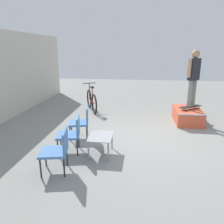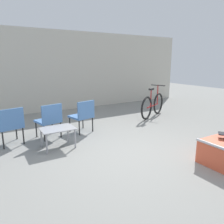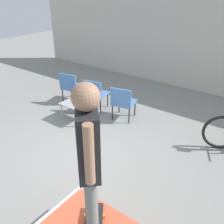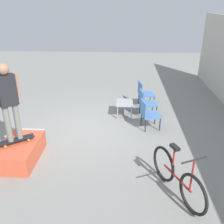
# 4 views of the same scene
# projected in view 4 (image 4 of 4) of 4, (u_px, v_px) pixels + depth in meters

# --- Properties ---
(ground_plane) EXTENTS (24.00, 24.00, 0.00)m
(ground_plane) POSITION_uv_depth(u_px,v_px,m) (87.00, 130.00, 7.40)
(ground_plane) COLOR gray
(skate_ramp_box) EXTENTS (1.39, 0.83, 0.47)m
(skate_ramp_box) POSITION_uv_depth(u_px,v_px,m) (20.00, 151.00, 5.95)
(skate_ramp_box) COLOR #DB5638
(skate_ramp_box) RESTS_ON ground_plane
(skateboard_on_ramp) EXTENTS (0.65, 0.80, 0.07)m
(skateboard_on_ramp) POSITION_uv_depth(u_px,v_px,m) (16.00, 140.00, 5.83)
(skateboard_on_ramp) COLOR black
(skateboard_on_ramp) RESTS_ON skate_ramp_box
(person_skater) EXTENTS (0.42, 0.44, 1.80)m
(person_skater) POSITION_uv_depth(u_px,v_px,m) (8.00, 96.00, 5.39)
(person_skater) COLOR gray
(person_skater) RESTS_ON skateboard_on_ramp
(coffee_table) EXTENTS (0.72, 0.54, 0.45)m
(coffee_table) POSITION_uv_depth(u_px,v_px,m) (125.00, 104.00, 8.21)
(coffee_table) COLOR #9E9EA3
(coffee_table) RESTS_ON ground_plane
(patio_chair_left) EXTENTS (0.62, 0.62, 0.87)m
(patio_chair_left) POSITION_uv_depth(u_px,v_px,m) (144.00, 92.00, 8.92)
(patio_chair_left) COLOR black
(patio_chair_left) RESTS_ON ground_plane
(patio_chair_center) EXTENTS (0.62, 0.62, 0.87)m
(patio_chair_center) POSITION_uv_depth(u_px,v_px,m) (146.00, 102.00, 8.11)
(patio_chair_center) COLOR black
(patio_chair_center) RESTS_ON ground_plane
(patio_chair_right) EXTENTS (0.62, 0.62, 0.87)m
(patio_chair_right) POSITION_uv_depth(u_px,v_px,m) (148.00, 113.00, 7.31)
(patio_chair_right) COLOR black
(patio_chair_right) RESTS_ON ground_plane
(bicycle) EXTENTS (1.59, 0.79, 1.06)m
(bicycle) POSITION_uv_depth(u_px,v_px,m) (177.00, 177.00, 4.82)
(bicycle) COLOR black
(bicycle) RESTS_ON ground_plane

